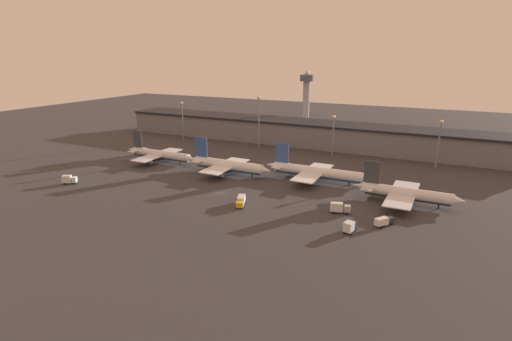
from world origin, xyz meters
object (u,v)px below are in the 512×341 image
airplane_0 (160,154)px  service_vehicle_1 (350,226)px  service_vehicle_3 (241,201)px  service_vehicle_4 (384,221)px  service_vehicle_2 (69,179)px  airplane_3 (405,194)px  service_vehicle_0 (339,208)px  airplane_2 (316,172)px  control_tower (306,97)px  airplane_1 (228,165)px

airplane_0 → service_vehicle_1: bearing=-20.4°
service_vehicle_1 → service_vehicle_3: (-39.75, 5.00, -0.19)m
airplane_0 → service_vehicle_4: (112.91, -30.96, -1.85)m
service_vehicle_3 → service_vehicle_2: bearing=-103.1°
airplane_3 → service_vehicle_3: (-51.64, -27.72, -1.91)m
airplane_3 → service_vehicle_2: size_ratio=6.58×
service_vehicle_0 → service_vehicle_3: (-33.04, -8.30, -0.24)m
service_vehicle_0 → service_vehicle_3: size_ratio=0.85×
airplane_2 → airplane_0: bearing=-176.5°
airplane_3 → service_vehicle_4: (-3.50, -23.54, -2.02)m
control_tower → airplane_3: bearing=-55.1°
airplane_1 → airplane_0: bearing=175.2°
airplane_2 → service_vehicle_2: (-89.68, -49.05, -1.77)m
control_tower → service_vehicle_3: bearing=-79.8°
control_tower → service_vehicle_0: bearing=-65.8°
airplane_3 → service_vehicle_0: size_ratio=5.49×
airplane_3 → control_tower: 135.01m
airplane_2 → control_tower: control_tower is taller
airplane_1 → service_vehicle_1: airplane_1 is taller
airplane_0 → control_tower: bearing=69.3°
airplane_1 → service_vehicle_3: bearing=-52.3°
airplane_1 → airplane_2: 39.21m
airplane_3 → service_vehicle_1: (-11.90, -32.72, -1.72)m
service_vehicle_2 → airplane_2: bearing=-3.0°
service_vehicle_1 → service_vehicle_0: bearing=37.8°
service_vehicle_1 → service_vehicle_4: size_ratio=0.79×
service_vehicle_3 → control_tower: size_ratio=0.20×
service_vehicle_4 → airplane_1: bearing=104.1°
service_vehicle_1 → control_tower: bearing=35.5°
service_vehicle_2 → control_tower: size_ratio=0.14×
airplane_3 → control_tower: bearing=125.6°
service_vehicle_4 → airplane_3: bearing=26.3°
airplane_1 → service_vehicle_3: airplane_1 is taller
service_vehicle_0 → service_vehicle_1: bearing=-78.6°
airplane_0 → airplane_1: 41.42m
service_vehicle_1 → service_vehicle_2: 114.68m
airplane_1 → airplane_3: airplane_1 is taller
airplane_2 → service_vehicle_4: size_ratio=6.80×
service_vehicle_4 → control_tower: control_tower is taller
airplane_3 → service_vehicle_0: bearing=-133.1°
service_vehicle_3 → control_tower: (-24.78, 137.15, 22.20)m
airplane_0 → service_vehicle_4: bearing=-14.7°
airplane_1 → service_vehicle_2: (-51.29, -41.11, -1.97)m
airplane_3 → service_vehicle_3: size_ratio=4.67×
airplane_0 → service_vehicle_0: size_ratio=5.95×
airplane_1 → service_vehicle_1: size_ratio=7.71×
service_vehicle_2 → airplane_1: bearing=7.1°
airplane_1 → control_tower: control_tower is taller
service_vehicle_1 → airplane_2: bearing=40.5°
airplane_2 → control_tower: 107.65m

